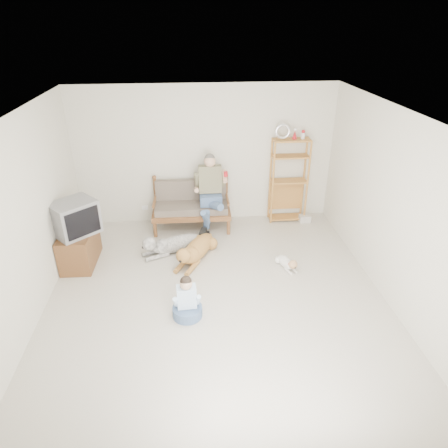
{
  "coord_description": "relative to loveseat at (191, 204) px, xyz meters",
  "views": [
    {
      "loc": [
        -0.34,
        -4.71,
        3.76
      ],
      "look_at": [
        0.2,
        1.0,
        0.76
      ],
      "focal_mm": 32.0,
      "sensor_mm": 36.0,
      "label": 1
    }
  ],
  "objects": [
    {
      "name": "tv_stand",
      "position": [
        -1.92,
        -1.14,
        -0.19
      ],
      "size": [
        0.53,
        0.92,
        0.6
      ],
      "rotation": [
        0.0,
        0.0,
        -0.03
      ],
      "color": "brown",
      "rests_on": "ground"
    },
    {
      "name": "wall_left",
      "position": [
        -2.19,
        -2.4,
        0.86
      ],
      "size": [
        0.0,
        5.5,
        5.5
      ],
      "primitive_type": "plane",
      "rotation": [
        1.57,
        0.0,
        1.57
      ],
      "color": "beige",
      "rests_on": "ground"
    },
    {
      "name": "man",
      "position": [
        0.35,
        -0.25,
        0.21
      ],
      "size": [
        0.57,
        0.82,
        1.32
      ],
      "color": "slate",
      "rests_on": "loveseat"
    },
    {
      "name": "floor",
      "position": [
        0.31,
        -2.4,
        -0.49
      ],
      "size": [
        5.5,
        5.5,
        0.0
      ],
      "primitive_type": "plane",
      "color": "silver",
      "rests_on": "ground"
    },
    {
      "name": "wall_back",
      "position": [
        0.31,
        0.35,
        0.86
      ],
      "size": [
        5.0,
        0.0,
        5.0
      ],
      "primitive_type": "plane",
      "rotation": [
        1.57,
        0.0,
        0.0
      ],
      "color": "beige",
      "rests_on": "ground"
    },
    {
      "name": "etagere",
      "position": [
        1.95,
        0.15,
        0.38
      ],
      "size": [
        0.75,
        0.33,
        1.99
      ],
      "color": "#BF8A3C",
      "rests_on": "ground"
    },
    {
      "name": "book_stack",
      "position": [
        2.31,
        -0.01,
        -0.41
      ],
      "size": [
        0.22,
        0.16,
        0.14
      ],
      "primitive_type": "cube",
      "rotation": [
        0.0,
        0.0,
        0.0
      ],
      "color": "white",
      "rests_on": "ground"
    },
    {
      "name": "wall_front",
      "position": [
        0.31,
        -5.15,
        0.86
      ],
      "size": [
        5.0,
        0.0,
        5.0
      ],
      "primitive_type": "plane",
      "rotation": [
        -1.57,
        0.0,
        0.0
      ],
      "color": "beige",
      "rests_on": "ground"
    },
    {
      "name": "crt_tv",
      "position": [
        -1.88,
        -1.19,
        0.39
      ],
      "size": [
        0.85,
        0.84,
        0.55
      ],
      "rotation": [
        0.0,
        0.0,
        -0.84
      ],
      "color": "slate",
      "rests_on": "tv_stand"
    },
    {
      "name": "golden_retriever",
      "position": [
        0.03,
        -1.22,
        -0.31
      ],
      "size": [
        0.77,
        1.31,
        0.43
      ],
      "rotation": [
        0.0,
        0.0,
        -0.48
      ],
      "color": "#A37D38",
      "rests_on": "ground"
    },
    {
      "name": "shaggy_dog",
      "position": [
        -0.39,
        -0.95,
        -0.32
      ],
      "size": [
        1.26,
        0.67,
        0.4
      ],
      "rotation": [
        0.0,
        0.0,
        -1.16
      ],
      "color": "white",
      "rests_on": "ground"
    },
    {
      "name": "wall_right",
      "position": [
        2.81,
        -2.4,
        0.86
      ],
      "size": [
        0.0,
        5.5,
        5.5
      ],
      "primitive_type": "plane",
      "rotation": [
        1.57,
        0.0,
        -1.57
      ],
      "color": "beige",
      "rests_on": "ground"
    },
    {
      "name": "child",
      "position": [
        -0.13,
        -2.69,
        -0.25
      ],
      "size": [
        0.42,
        0.42,
        0.66
      ],
      "rotation": [
        0.0,
        0.0,
        0.06
      ],
      "color": "slate",
      "rests_on": "ground"
    },
    {
      "name": "terrier",
      "position": [
        1.56,
        -1.64,
        -0.39
      ],
      "size": [
        0.3,
        0.6,
        0.23
      ],
      "rotation": [
        0.0,
        0.0,
        0.32
      ],
      "color": "white",
      "rests_on": "ground"
    },
    {
      "name": "ceiling",
      "position": [
        0.31,
        -2.4,
        2.21
      ],
      "size": [
        5.5,
        5.5,
        0.0
      ],
      "primitive_type": "plane",
      "rotation": [
        3.14,
        0.0,
        0.0
      ],
      "color": "white",
      "rests_on": "ground"
    },
    {
      "name": "wall_outlet",
      "position": [
        -0.94,
        0.33,
        -0.19
      ],
      "size": [
        0.12,
        0.02,
        0.08
      ],
      "primitive_type": "cube",
      "color": "white",
      "rests_on": "ground"
    },
    {
      "name": "loveseat",
      "position": [
        0.0,
        0.0,
        0.0
      ],
      "size": [
        1.51,
        0.73,
        0.95
      ],
      "rotation": [
        0.0,
        0.0,
        -0.02
      ],
      "color": "brown",
      "rests_on": "ground"
    }
  ]
}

